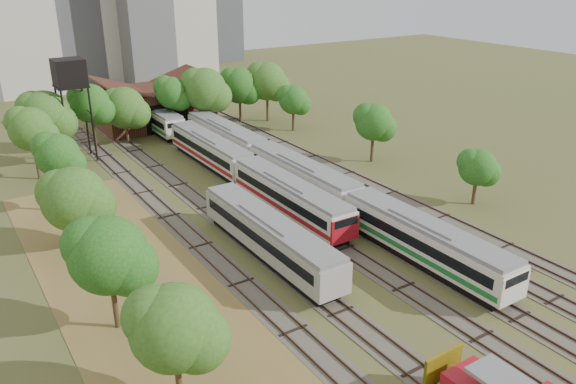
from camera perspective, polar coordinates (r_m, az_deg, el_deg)
ground at (r=43.44m, az=16.51°, el=-10.39°), size 240.00×240.00×0.00m
dry_grass_patch at (r=39.80m, az=-10.86°, el=-13.05°), size 14.00×60.00×0.04m
tracks at (r=60.05m, az=-1.95°, el=-0.01°), size 24.60×80.00×0.19m
railcar_red_set at (r=60.80m, az=-4.27°, el=2.10°), size 2.91×34.58×3.60m
railcar_green_set at (r=58.83m, az=1.46°, el=1.49°), size 2.97×52.07×3.67m
railcar_rear at (r=84.86m, az=-13.38°, el=7.37°), size 2.88×16.08×3.56m
old_grey_coach at (r=46.27m, az=-1.90°, el=-4.49°), size 2.90×18.00×3.58m
water_tower at (r=72.28m, az=-21.32°, el=10.96°), size 3.60×3.60×12.42m
rail_pile_near at (r=50.94m, az=19.37°, el=-5.49°), size 0.59×8.82×0.29m
rail_pile_far at (r=59.46m, az=9.13°, el=-0.44°), size 0.49×7.77×0.25m
maintenance_shed at (r=87.74m, az=-13.53°, el=8.53°), size 16.45×11.55×7.58m
tree_band_left at (r=42.87m, az=-18.81°, el=-3.41°), size 6.33×57.09×8.28m
tree_band_far at (r=79.57m, az=-11.72°, el=9.55°), size 38.39×10.17×9.39m
tree_band_right at (r=70.21m, az=7.59°, el=7.04°), size 4.78×36.57×7.28m
tower_far_right at (r=147.26m, az=-7.96°, el=18.60°), size 12.00×12.00×28.00m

